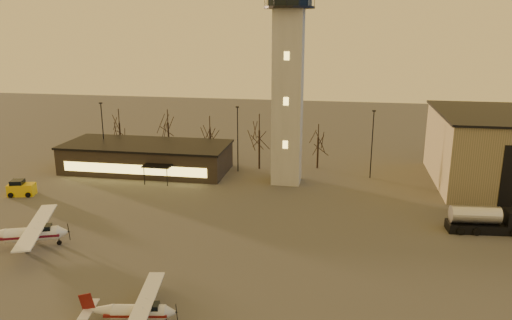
{
  "coord_description": "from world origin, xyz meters",
  "views": [
    {
      "loc": [
        7.68,
        -38.48,
        22.01
      ],
      "look_at": [
        -1.44,
        13.0,
        7.75
      ],
      "focal_mm": 35.0,
      "sensor_mm": 36.0,
      "label": 1
    }
  ],
  "objects_px": {
    "control_tower": "(288,68)",
    "cessna_rear": "(34,236)",
    "cessna_front": "(141,314)",
    "service_cart": "(21,189)",
    "fuel_truck": "(484,222)",
    "terminal": "(147,157)"
  },
  "relations": [
    {
      "from": "control_tower",
      "to": "cessna_rear",
      "type": "xyz_separation_m",
      "value": [
        -22.86,
        -26.2,
        -15.17
      ]
    },
    {
      "from": "cessna_front",
      "to": "cessna_rear",
      "type": "distance_m",
      "value": 19.64
    },
    {
      "from": "service_cart",
      "to": "fuel_truck",
      "type": "bearing_deg",
      "value": -15.81
    },
    {
      "from": "cessna_rear",
      "to": "fuel_truck",
      "type": "bearing_deg",
      "value": -5.76
    },
    {
      "from": "control_tower",
      "to": "service_cart",
      "type": "height_order",
      "value": "control_tower"
    },
    {
      "from": "control_tower",
      "to": "cessna_rear",
      "type": "bearing_deg",
      "value": -131.1
    },
    {
      "from": "fuel_truck",
      "to": "service_cart",
      "type": "bearing_deg",
      "value": 173.27
    },
    {
      "from": "cessna_front",
      "to": "service_cart",
      "type": "bearing_deg",
      "value": 127.81
    },
    {
      "from": "cessna_front",
      "to": "service_cart",
      "type": "relative_size",
      "value": 2.66
    },
    {
      "from": "cessna_front",
      "to": "service_cart",
      "type": "distance_m",
      "value": 37.3
    },
    {
      "from": "cessna_front",
      "to": "service_cart",
      "type": "height_order",
      "value": "cessna_front"
    },
    {
      "from": "fuel_truck",
      "to": "service_cart",
      "type": "xyz_separation_m",
      "value": [
        -57.49,
        2.1,
        -0.35
      ]
    },
    {
      "from": "cessna_front",
      "to": "service_cart",
      "type": "xyz_separation_m",
      "value": [
        -27.38,
        25.33,
        -0.11
      ]
    },
    {
      "from": "cessna_front",
      "to": "cessna_rear",
      "type": "height_order",
      "value": "cessna_rear"
    },
    {
      "from": "cessna_front",
      "to": "control_tower",
      "type": "bearing_deg",
      "value": 70.43
    },
    {
      "from": "terminal",
      "to": "cessna_rear",
      "type": "xyz_separation_m",
      "value": [
        -0.86,
        -28.18,
        -1.0
      ]
    },
    {
      "from": "terminal",
      "to": "service_cart",
      "type": "relative_size",
      "value": 6.93
    },
    {
      "from": "cessna_front",
      "to": "fuel_truck",
      "type": "height_order",
      "value": "fuel_truck"
    },
    {
      "from": "cessna_rear",
      "to": "fuel_truck",
      "type": "distance_m",
      "value": 47.83
    },
    {
      "from": "terminal",
      "to": "control_tower",
      "type": "bearing_deg",
      "value": -5.15
    },
    {
      "from": "control_tower",
      "to": "service_cart",
      "type": "relative_size",
      "value": 8.9
    },
    {
      "from": "cessna_rear",
      "to": "service_cart",
      "type": "xyz_separation_m",
      "value": [
        -11.21,
        14.19,
        -0.35
      ]
    }
  ]
}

